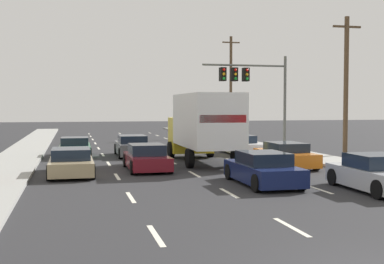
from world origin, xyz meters
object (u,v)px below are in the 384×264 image
Objects in this scene: box_truck at (204,124)px; car_orange at (285,155)px; car_white at (240,145)px; car_silver at (377,174)px; traffic_signal_mast at (248,80)px; car_green at (75,148)px; car_maroon at (147,158)px; utility_pole_mid at (346,85)px; utility_pole_far at (231,85)px; car_tan at (71,163)px; car_gray at (132,146)px; car_navy at (263,169)px.

box_truck reaches higher than car_orange.
car_silver reaches higher than car_white.
traffic_signal_mast is (1.79, 3.41, 4.30)m from car_white.
car_green is 7.97m from car_maroon.
box_truck is at bearing -171.60° from utility_pole_mid.
utility_pole_far is at bearing 73.66° from car_white.
car_green is 8.18m from car_tan.
utility_pole_far reaches higher than car_gray.
utility_pole_far is at bearing 68.50° from box_truck.
car_silver reaches higher than car_gray.
utility_pole_mid is at bearing 15.61° from car_maroon.
car_navy is 6.04m from car_orange.
car_maroon is at bearing -91.01° from car_gray.
car_maroon is 10.47m from car_silver.
car_green is 1.06× the size of car_silver.
utility_pole_far is (15.42, 17.23, 4.62)m from car_green.
car_green is 14.49m from car_navy.
box_truck is 1.79× the size of car_navy.
car_tan is 1.09× the size of car_silver.
car_maroon is 0.94× the size of car_orange.
car_white is at bearing 44.02° from car_maroon.
utility_pole_mid reaches higher than car_maroon.
car_green is at bearing 142.19° from box_truck.
car_tan is 1.00× the size of car_white.
car_green is at bearing -166.66° from traffic_signal_mast.
utility_pole_mid reaches higher than car_silver.
car_gray reaches higher than car_navy.
car_tan is at bearing -155.98° from box_truck.
car_navy is 16.91m from traffic_signal_mast.
car_orange is 11.45m from traffic_signal_mast.
car_silver is at bearing -32.97° from car_tan.
car_green is 23.58m from utility_pole_far.
box_truck is 9.50m from utility_pole_mid.
car_tan is 8.47m from car_navy.
traffic_signal_mast is at bearing 84.67° from car_silver.
traffic_signal_mast is at bearing 72.03° from car_navy.
box_truck is 1.71× the size of car_white.
car_green is 16.64m from utility_pole_mid.
car_gray is at bearing 133.49° from car_orange.
car_silver is at bearing -69.39° from box_truck.
car_gray is 0.51× the size of utility_pole_mid.
box_truck is (6.61, -5.13, 1.55)m from car_green.
utility_pole_far reaches higher than traffic_signal_mast.
car_navy reaches higher than car_white.
car_orange is at bearing 3.05° from car_tan.
traffic_signal_mast reaches higher than car_gray.
car_silver is (0.12, -14.44, 0.03)m from car_white.
car_silver is at bearing -64.48° from car_gray.
car_silver is 13.01m from utility_pole_mid.
car_maroon is 0.62× the size of traffic_signal_mast.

